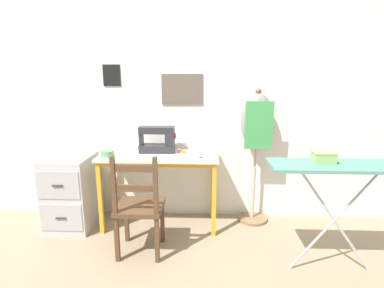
{
  "coord_description": "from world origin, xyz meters",
  "views": [
    {
      "loc": [
        0.46,
        -2.66,
        1.55
      ],
      "look_at": [
        0.34,
        0.21,
        0.89
      ],
      "focal_mm": 28.0,
      "sensor_mm": 36.0,
      "label": 1
    }
  ],
  "objects_px": {
    "filing_cabinet": "(71,192)",
    "fabric_bowl": "(107,153)",
    "thread_spool_near_machine": "(179,151)",
    "sewing_machine": "(159,140)",
    "thread_spool_far_edge": "(189,152)",
    "ironing_board": "(340,171)",
    "thread_spool_mid_table": "(184,152)",
    "storage_box": "(324,157)",
    "scissors": "(203,157)",
    "wooden_chair": "(139,207)",
    "dress_form": "(257,128)"
  },
  "relations": [
    {
      "from": "sewing_machine",
      "to": "fabric_bowl",
      "type": "xyz_separation_m",
      "value": [
        -0.49,
        -0.17,
        -0.1
      ]
    },
    {
      "from": "thread_spool_mid_table",
      "to": "thread_spool_far_edge",
      "type": "height_order",
      "value": "thread_spool_mid_table"
    },
    {
      "from": "scissors",
      "to": "ironing_board",
      "type": "height_order",
      "value": "ironing_board"
    },
    {
      "from": "fabric_bowl",
      "to": "thread_spool_mid_table",
      "type": "distance_m",
      "value": 0.76
    },
    {
      "from": "thread_spool_far_edge",
      "to": "dress_form",
      "type": "relative_size",
      "value": 0.03
    },
    {
      "from": "thread_spool_mid_table",
      "to": "storage_box",
      "type": "bearing_deg",
      "value": -32.0
    },
    {
      "from": "dress_form",
      "to": "ironing_board",
      "type": "relative_size",
      "value": 1.34
    },
    {
      "from": "filing_cabinet",
      "to": "storage_box",
      "type": "xyz_separation_m",
      "value": [
        2.28,
        -0.6,
        0.56
      ]
    },
    {
      "from": "dress_form",
      "to": "sewing_machine",
      "type": "bearing_deg",
      "value": -177.11
    },
    {
      "from": "sewing_machine",
      "to": "thread_spool_near_machine",
      "type": "bearing_deg",
      "value": -4.69
    },
    {
      "from": "thread_spool_near_machine",
      "to": "thread_spool_far_edge",
      "type": "relative_size",
      "value": 1.14
    },
    {
      "from": "scissors",
      "to": "dress_form",
      "type": "bearing_deg",
      "value": 23.77
    },
    {
      "from": "thread_spool_near_machine",
      "to": "storage_box",
      "type": "relative_size",
      "value": 0.27
    },
    {
      "from": "sewing_machine",
      "to": "thread_spool_far_edge",
      "type": "relative_size",
      "value": 9.67
    },
    {
      "from": "fabric_bowl",
      "to": "thread_spool_mid_table",
      "type": "relative_size",
      "value": 3.24
    },
    {
      "from": "sewing_machine",
      "to": "scissors",
      "type": "distance_m",
      "value": 0.51
    },
    {
      "from": "thread_spool_mid_table",
      "to": "ironing_board",
      "type": "height_order",
      "value": "ironing_board"
    },
    {
      "from": "fabric_bowl",
      "to": "filing_cabinet",
      "type": "height_order",
      "value": "fabric_bowl"
    },
    {
      "from": "thread_spool_mid_table",
      "to": "storage_box",
      "type": "height_order",
      "value": "storage_box"
    },
    {
      "from": "wooden_chair",
      "to": "filing_cabinet",
      "type": "relative_size",
      "value": 1.23
    },
    {
      "from": "ironing_board",
      "to": "thread_spool_mid_table",
      "type": "bearing_deg",
      "value": 149.02
    },
    {
      "from": "scissors",
      "to": "ironing_board",
      "type": "distance_m",
      "value": 1.2
    },
    {
      "from": "scissors",
      "to": "thread_spool_far_edge",
      "type": "bearing_deg",
      "value": 137.36
    },
    {
      "from": "thread_spool_near_machine",
      "to": "filing_cabinet",
      "type": "bearing_deg",
      "value": -173.47
    },
    {
      "from": "filing_cabinet",
      "to": "fabric_bowl",
      "type": "bearing_deg",
      "value": -3.63
    },
    {
      "from": "sewing_machine",
      "to": "scissors",
      "type": "xyz_separation_m",
      "value": [
        0.46,
        -0.19,
        -0.12
      ]
    },
    {
      "from": "sewing_machine",
      "to": "dress_form",
      "type": "relative_size",
      "value": 0.26
    },
    {
      "from": "thread_spool_mid_table",
      "to": "thread_spool_far_edge",
      "type": "distance_m",
      "value": 0.06
    },
    {
      "from": "thread_spool_far_edge",
      "to": "filing_cabinet",
      "type": "bearing_deg",
      "value": -175.82
    },
    {
      "from": "sewing_machine",
      "to": "thread_spool_far_edge",
      "type": "height_order",
      "value": "sewing_machine"
    },
    {
      "from": "fabric_bowl",
      "to": "thread_spool_near_machine",
      "type": "height_order",
      "value": "fabric_bowl"
    },
    {
      "from": "filing_cabinet",
      "to": "storage_box",
      "type": "relative_size",
      "value": 4.61
    },
    {
      "from": "sewing_machine",
      "to": "fabric_bowl",
      "type": "height_order",
      "value": "sewing_machine"
    },
    {
      "from": "storage_box",
      "to": "ironing_board",
      "type": "bearing_deg",
      "value": -19.95
    },
    {
      "from": "sewing_machine",
      "to": "scissors",
      "type": "bearing_deg",
      "value": -22.23
    },
    {
      "from": "fabric_bowl",
      "to": "thread_spool_near_machine",
      "type": "bearing_deg",
      "value": 12.4
    },
    {
      "from": "thread_spool_far_edge",
      "to": "sewing_machine",
      "type": "bearing_deg",
      "value": 170.11
    },
    {
      "from": "wooden_chair",
      "to": "storage_box",
      "type": "relative_size",
      "value": 5.68
    },
    {
      "from": "fabric_bowl",
      "to": "wooden_chair",
      "type": "distance_m",
      "value": 0.7
    },
    {
      "from": "thread_spool_far_edge",
      "to": "filing_cabinet",
      "type": "height_order",
      "value": "thread_spool_far_edge"
    },
    {
      "from": "sewing_machine",
      "to": "storage_box",
      "type": "height_order",
      "value": "sewing_machine"
    },
    {
      "from": "wooden_chair",
      "to": "storage_box",
      "type": "xyz_separation_m",
      "value": [
        1.47,
        -0.13,
        0.5
      ]
    },
    {
      "from": "filing_cabinet",
      "to": "ironing_board",
      "type": "xyz_separation_m",
      "value": [
        2.4,
        -0.65,
        0.47
      ]
    },
    {
      "from": "thread_spool_mid_table",
      "to": "sewing_machine",
      "type": "bearing_deg",
      "value": 169.6
    },
    {
      "from": "dress_form",
      "to": "thread_spool_far_edge",
      "type": "bearing_deg",
      "value": -171.25
    },
    {
      "from": "scissors",
      "to": "filing_cabinet",
      "type": "xyz_separation_m",
      "value": [
        -1.36,
        0.04,
        -0.4
      ]
    },
    {
      "from": "scissors",
      "to": "wooden_chair",
      "type": "height_order",
      "value": "wooden_chair"
    },
    {
      "from": "fabric_bowl",
      "to": "ironing_board",
      "type": "height_order",
      "value": "ironing_board"
    },
    {
      "from": "thread_spool_near_machine",
      "to": "filing_cabinet",
      "type": "height_order",
      "value": "thread_spool_near_machine"
    },
    {
      "from": "scissors",
      "to": "thread_spool_far_edge",
      "type": "height_order",
      "value": "thread_spool_far_edge"
    }
  ]
}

